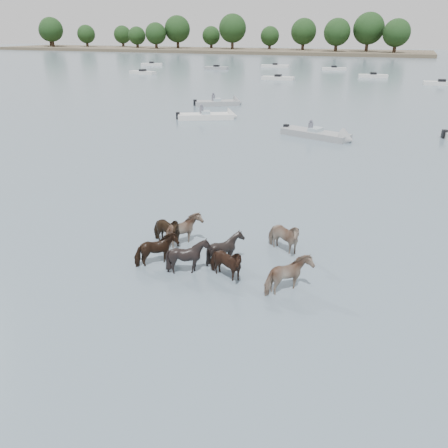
% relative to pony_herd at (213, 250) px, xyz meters
% --- Properties ---
extents(ground, '(400.00, 400.00, 0.00)m').
position_rel_pony_herd_xyz_m(ground, '(2.07, -2.36, -0.54)').
color(ground, '#4C616D').
rests_on(ground, ground).
extents(shoreline, '(160.00, 30.00, 1.00)m').
position_rel_pony_herd_xyz_m(shoreline, '(-67.93, 147.64, -0.04)').
color(shoreline, '#4C4233').
rests_on(shoreline, ground).
extents(pony_herd, '(6.77, 4.13, 1.36)m').
position_rel_pony_herd_xyz_m(pony_herd, '(0.00, 0.00, 0.00)').
color(pony_herd, black).
rests_on(pony_herd, ground).
extents(motorboat_a, '(5.63, 3.93, 1.92)m').
position_rel_pony_herd_xyz_m(motorboat_a, '(-10.68, 25.75, -0.31)').
color(motorboat_a, silver).
rests_on(motorboat_a, ground).
extents(motorboat_b, '(5.98, 3.43, 1.92)m').
position_rel_pony_herd_xyz_m(motorboat_b, '(0.24, 21.19, -0.31)').
color(motorboat_b, gray).
rests_on(motorboat_b, ground).
extents(motorboat_f, '(5.27, 4.03, 1.92)m').
position_rel_pony_herd_xyz_m(motorboat_f, '(-12.82, 33.63, -0.31)').
color(motorboat_f, gray).
rests_on(motorboat_f, ground).
extents(distant_flotilla, '(105.15, 26.84, 0.93)m').
position_rel_pony_herd_xyz_m(distant_flotilla, '(0.79, 73.86, -0.28)').
color(distant_flotilla, silver).
rests_on(distant_flotilla, ground).
extents(treeline, '(145.88, 20.15, 12.55)m').
position_rel_pony_herd_xyz_m(treeline, '(-64.93, 147.04, 6.25)').
color(treeline, '#382619').
rests_on(treeline, ground).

